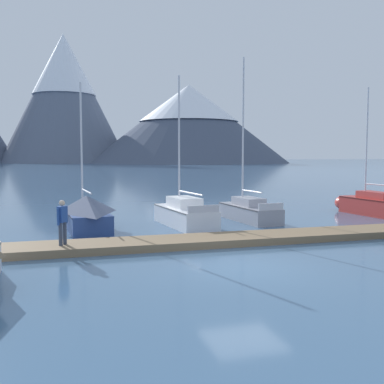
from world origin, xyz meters
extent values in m
plane|color=#426689|center=(0.00, 0.00, 0.00)|extent=(700.00, 700.00, 0.00)
cone|color=slate|center=(-1.87, 217.50, 30.63)|extent=(60.15, 60.15, 61.26)
cone|color=white|center=(-1.87, 217.50, 46.79)|extent=(29.94, 29.94, 29.04)
cone|color=#424C60|center=(54.41, 197.72, 18.33)|extent=(94.64, 94.64, 36.66)
cone|color=white|center=(54.41, 197.72, 28.02)|extent=(47.12, 47.12, 17.38)
cube|color=#846B4C|center=(0.00, 4.00, 0.15)|extent=(28.73, 2.13, 0.30)
cylinder|color=#38383D|center=(0.00, 3.08, 0.12)|extent=(27.58, 0.26, 0.24)
cylinder|color=#38383D|center=(0.00, 4.92, 0.12)|extent=(27.58, 0.26, 0.24)
cube|color=navy|center=(-4.51, 9.47, 0.45)|extent=(2.23, 5.44, 0.91)
ellipsoid|color=navy|center=(-4.74, 12.38, 0.45)|extent=(1.66, 1.63, 0.86)
cube|color=#121D39|center=(-4.51, 9.47, 0.87)|extent=(2.26, 5.34, 0.06)
cylinder|color=silver|center=(-4.59, 10.46, 4.12)|extent=(0.10, 0.10, 6.42)
cylinder|color=silver|center=(-4.47, 8.92, 1.91)|extent=(0.32, 3.08, 0.08)
pyramid|color=#4C5670|center=(-4.48, 9.07, 1.30)|extent=(2.40, 4.40, 0.78)
cube|color=white|center=(0.50, 8.98, 0.47)|extent=(2.28, 5.02, 0.95)
ellipsoid|color=white|center=(0.21, 11.62, 0.47)|extent=(1.63, 1.41, 0.90)
cube|color=slate|center=(0.50, 8.98, 0.91)|extent=(2.31, 4.93, 0.06)
cylinder|color=silver|center=(0.41, 9.82, 4.38)|extent=(0.10, 0.10, 6.86)
cylinder|color=silver|center=(0.57, 8.29, 1.76)|extent=(0.41, 3.06, 0.08)
cube|color=white|center=(0.48, 9.10, 1.21)|extent=(1.47, 2.31, 0.53)
cube|color=silver|center=(0.75, 6.64, 1.13)|extent=(1.60, 0.27, 0.36)
cube|color=#93939E|center=(4.44, 9.76, 0.42)|extent=(1.94, 4.89, 0.85)
ellipsoid|color=#93939E|center=(4.23, 12.37, 0.42)|extent=(1.43, 1.36, 0.81)
cube|color=#424247|center=(4.44, 9.76, 0.81)|extent=(1.97, 4.80, 0.06)
cylinder|color=silver|center=(4.37, 10.62, 5.00)|extent=(0.10, 0.10, 8.30)
cylinder|color=silver|center=(4.46, 9.51, 1.66)|extent=(0.26, 2.22, 0.08)
cube|color=#A0A0AB|center=(4.43, 9.88, 1.07)|extent=(1.26, 2.23, 0.44)
cube|color=silver|center=(4.62, 7.46, 1.03)|extent=(1.41, 0.21, 0.36)
cube|color=#B2332D|center=(12.62, 9.52, 0.52)|extent=(1.80, 5.33, 1.03)
ellipsoid|color=#B2332D|center=(12.39, 12.38, 0.52)|extent=(1.29, 1.55, 0.98)
cube|color=#501614|center=(12.62, 9.52, 0.99)|extent=(1.83, 5.23, 0.06)
cylinder|color=silver|center=(12.54, 10.52, 4.41)|extent=(0.10, 0.10, 6.75)
cylinder|color=silver|center=(12.67, 8.95, 1.89)|extent=(0.33, 3.14, 0.08)
cube|color=#C03A35|center=(12.61, 9.65, 1.24)|extent=(1.15, 2.42, 0.42)
cylinder|color=#384256|center=(-5.73, 3.77, 0.73)|extent=(0.14, 0.14, 0.86)
cylinder|color=#384256|center=(-5.58, 3.98, 0.73)|extent=(0.14, 0.14, 0.86)
cube|color=#234793|center=(-5.66, 3.88, 1.46)|extent=(0.40, 0.44, 0.60)
sphere|color=beige|center=(-5.66, 3.88, 1.88)|extent=(0.22, 0.22, 0.22)
cylinder|color=#234793|center=(-5.81, 3.68, 1.39)|extent=(0.09, 0.09, 0.62)
cylinder|color=#234793|center=(-5.51, 4.08, 1.39)|extent=(0.09, 0.09, 0.62)
camera|label=1|loc=(-5.79, -13.80, 3.66)|focal=43.08mm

